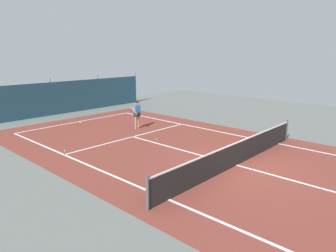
{
  "coord_description": "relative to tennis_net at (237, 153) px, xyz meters",
  "views": [
    {
      "loc": [
        -10.62,
        -5.96,
        4.51
      ],
      "look_at": [
        0.41,
        4.19,
        0.9
      ],
      "focal_mm": 32.88,
      "sensor_mm": 36.0,
      "label": 1
    }
  ],
  "objects": [
    {
      "name": "tennis_net",
      "position": [
        0.0,
        0.0,
        0.0
      ],
      "size": [
        10.12,
        0.1,
        1.1
      ],
      "color": "black",
      "rests_on": "ground"
    },
    {
      "name": "tennis_ball_by_sideline",
      "position": [
        0.44,
        5.01,
        -0.48
      ],
      "size": [
        0.07,
        0.07,
        0.07
      ],
      "primitive_type": "sphere",
      "color": "#CCDB33",
      "rests_on": "ground"
    },
    {
      "name": "back_fence",
      "position": [
        -0.0,
        15.77,
        0.16
      ],
      "size": [
        16.3,
        0.98,
        2.7
      ],
      "color": "#1E3D4C",
      "rests_on": "ground"
    },
    {
      "name": "tennis_player",
      "position": [
        1.38,
        7.6,
        0.45
      ],
      "size": [
        0.75,
        0.73,
        1.64
      ],
      "rotation": [
        0.0,
        0.0,
        3.05
      ],
      "color": "#9E7051",
      "rests_on": "ground"
    },
    {
      "name": "court_surface",
      "position": [
        0.0,
        0.0,
        -0.51
      ],
      "size": [
        11.02,
        26.6,
        0.01
      ],
      "color": "brown",
      "rests_on": "ground"
    },
    {
      "name": "tennis_ball_midcourt",
      "position": [
        2.38,
        11.78,
        -0.48
      ],
      "size": [
        0.07,
        0.07,
        0.07
      ],
      "primitive_type": "sphere",
      "color": "#CCDB33",
      "rests_on": "ground"
    },
    {
      "name": "ground_plane",
      "position": [
        0.0,
        0.0,
        -0.51
      ],
      "size": [
        36.0,
        36.0,
        0.0
      ],
      "primitive_type": "plane",
      "color": "slate"
    },
    {
      "name": "tennis_ball_near_player",
      "position": [
        -3.86,
        6.79,
        -0.48
      ],
      "size": [
        0.07,
        0.07,
        0.07
      ],
      "primitive_type": "sphere",
      "color": "#CCDB33",
      "rests_on": "ground"
    }
  ]
}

